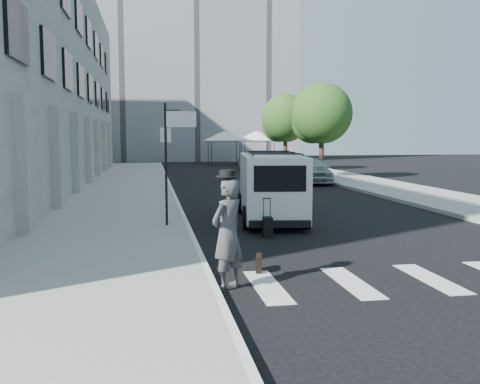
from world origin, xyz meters
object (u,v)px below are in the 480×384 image
object	(u,v)px
briefcase	(259,263)
suitcase	(268,227)
parked_car_a	(313,170)
cargo_van	(271,186)
parked_car_b	(282,164)
businessman	(227,233)
parked_car_c	(250,161)

from	to	relation	value
briefcase	suitcase	bearing A→B (deg)	86.91
parked_car_a	cargo_van	bearing A→B (deg)	-105.79
cargo_van	parked_car_b	xyz separation A→B (m)	(5.13, 18.87, -0.28)
businessman	suitcase	world-z (taller)	businessman
briefcase	cargo_van	distance (m)	6.90
businessman	parked_car_a	world-z (taller)	businessman
parked_car_b	suitcase	bearing A→B (deg)	-108.48
cargo_van	parked_car_c	distance (m)	25.97
businessman	parked_car_c	world-z (taller)	businessman
briefcase	cargo_van	world-z (taller)	cargo_van
parked_car_a	briefcase	bearing A→B (deg)	-103.07
parked_car_c	briefcase	bearing A→B (deg)	-93.00
cargo_van	parked_car_a	distance (m)	13.70
suitcase	businessman	bearing A→B (deg)	-107.45
briefcase	parked_car_a	xyz separation A→B (m)	(7.13, 19.21, 0.60)
briefcase	parked_car_b	distance (m)	26.41
suitcase	parked_car_b	distance (m)	22.72
briefcase	parked_car_b	bearing A→B (deg)	87.16
businessman	briefcase	size ratio (longest dim) A/B	4.57
briefcase	suitcase	distance (m)	3.68
briefcase	parked_car_a	bearing A→B (deg)	81.94
briefcase	parked_car_a	world-z (taller)	parked_car_a
briefcase	suitcase	size ratio (longest dim) A/B	0.42
parked_car_a	parked_car_b	size ratio (longest dim) A/B	0.91
businessman	suitcase	xyz separation A→B (m)	(1.77, 4.63, -0.72)
businessman	parked_car_b	world-z (taller)	businessman
briefcase	suitcase	world-z (taller)	suitcase
businessman	parked_car_b	size ratio (longest dim) A/B	0.41
businessman	suitcase	distance (m)	5.01
cargo_van	businessman	bearing A→B (deg)	-100.93
briefcase	parked_car_b	xyz separation A→B (m)	(6.89, 25.49, 0.65)
cargo_van	parked_car_c	xyz separation A→B (m)	(4.18, 25.63, -0.42)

